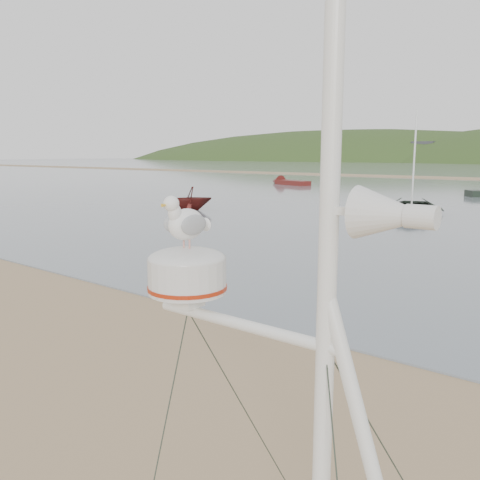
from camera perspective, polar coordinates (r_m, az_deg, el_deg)
The scene contains 4 objects.
ground at distance 8.05m, azimuth -17.08°, elevation -16.39°, with size 560.00×560.00×0.00m, color #8E7251.
boat_dark at distance 30.00m, azimuth 18.90°, elevation 7.16°, with size 3.39×0.98×4.75m, color black.
boat_red at distance 31.34m, azimuth -5.70°, elevation 5.86°, with size 2.35×1.44×2.72m, color #541613.
dinghy_red_far at distance 57.80m, azimuth 4.99°, elevation 6.51°, with size 6.17×3.30×1.46m.
Camera 1 is at (6.06, -3.98, 3.48)m, focal length 38.00 mm.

